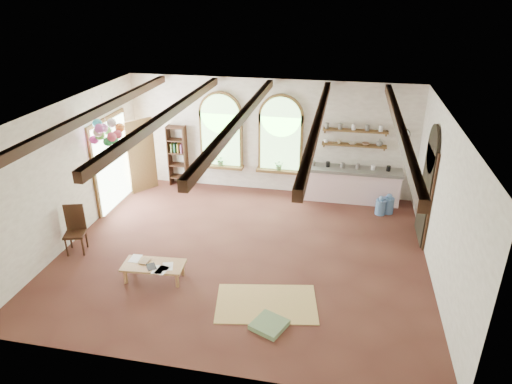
% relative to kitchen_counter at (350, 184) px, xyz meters
% --- Properties ---
extents(floor, '(8.00, 8.00, 0.00)m').
position_rel_kitchen_counter_xyz_m(floor, '(-2.30, -3.20, -0.48)').
color(floor, brown).
rests_on(floor, ground).
extents(ceiling_beams, '(6.20, 6.80, 0.18)m').
position_rel_kitchen_counter_xyz_m(ceiling_beams, '(-2.30, -3.20, 2.62)').
color(ceiling_beams, black).
rests_on(ceiling_beams, ceiling).
extents(window_left, '(1.30, 0.28, 2.20)m').
position_rel_kitchen_counter_xyz_m(window_left, '(-3.70, 0.23, 1.16)').
color(window_left, brown).
rests_on(window_left, floor).
extents(window_right, '(1.30, 0.28, 2.20)m').
position_rel_kitchen_counter_xyz_m(window_right, '(-2.00, 0.23, 1.16)').
color(window_right, brown).
rests_on(window_right, floor).
extents(left_doorway, '(0.10, 1.90, 2.50)m').
position_rel_kitchen_counter_xyz_m(left_doorway, '(-6.25, -1.40, 0.67)').
color(left_doorway, brown).
rests_on(left_doorway, floor).
extents(right_doorway, '(0.10, 1.30, 2.40)m').
position_rel_kitchen_counter_xyz_m(right_doorway, '(1.65, -1.70, 0.62)').
color(right_doorway, black).
rests_on(right_doorway, floor).
extents(kitchen_counter, '(2.68, 0.62, 0.94)m').
position_rel_kitchen_counter_xyz_m(kitchen_counter, '(0.00, 0.00, 0.00)').
color(kitchen_counter, '#FCD6DA').
rests_on(kitchen_counter, floor).
extents(wall_shelf_lower, '(1.70, 0.24, 0.04)m').
position_rel_kitchen_counter_xyz_m(wall_shelf_lower, '(0.00, 0.18, 1.07)').
color(wall_shelf_lower, brown).
rests_on(wall_shelf_lower, wall_back).
extents(wall_shelf_upper, '(1.70, 0.24, 0.04)m').
position_rel_kitchen_counter_xyz_m(wall_shelf_upper, '(0.00, 0.18, 1.47)').
color(wall_shelf_upper, brown).
rests_on(wall_shelf_upper, wall_back).
extents(wall_clock, '(0.32, 0.04, 0.32)m').
position_rel_kitchen_counter_xyz_m(wall_clock, '(1.25, 0.25, 1.42)').
color(wall_clock, black).
rests_on(wall_clock, wall_back).
extents(bookshelf, '(0.53, 0.32, 1.80)m').
position_rel_kitchen_counter_xyz_m(bookshelf, '(-5.00, 0.12, 0.42)').
color(bookshelf, black).
rests_on(bookshelf, floor).
extents(coffee_table, '(1.28, 0.66, 0.35)m').
position_rel_kitchen_counter_xyz_m(coffee_table, '(-3.84, -4.55, -0.16)').
color(coffee_table, tan).
rests_on(coffee_table, floor).
extents(side_chair, '(0.54, 0.54, 1.08)m').
position_rel_kitchen_counter_xyz_m(side_chair, '(-5.96, -3.88, -0.16)').
color(side_chair, black).
rests_on(side_chair, floor).
extents(floor_mat, '(2.06, 1.48, 0.02)m').
position_rel_kitchen_counter_xyz_m(floor_mat, '(-1.47, -4.89, -0.47)').
color(floor_mat, tan).
rests_on(floor_mat, floor).
extents(floor_cushion, '(0.71, 0.71, 0.09)m').
position_rel_kitchen_counter_xyz_m(floor_cushion, '(-1.31, -5.50, -0.43)').
color(floor_cushion, '#68855B').
rests_on(floor_cushion, floor).
extents(water_jug_a, '(0.27, 0.27, 0.52)m').
position_rel_kitchen_counter_xyz_m(water_jug_a, '(0.80, -0.70, -0.25)').
color(water_jug_a, '#527CB1').
rests_on(water_jug_a, floor).
extents(water_jug_b, '(0.28, 0.28, 0.55)m').
position_rel_kitchen_counter_xyz_m(water_jug_b, '(1.00, -0.58, -0.24)').
color(water_jug_b, '#527CB1').
rests_on(water_jug_b, floor).
extents(balloon_cluster, '(0.76, 0.81, 1.14)m').
position_rel_kitchen_counter_xyz_m(balloon_cluster, '(-5.70, -2.40, 1.86)').
color(balloon_cluster, white).
rests_on(balloon_cluster, floor).
extents(table_book, '(0.20, 0.27, 0.02)m').
position_rel_kitchen_counter_xyz_m(table_book, '(-4.14, -4.48, -0.11)').
color(table_book, olive).
rests_on(table_book, coffee_table).
extents(tablet, '(0.29, 0.31, 0.01)m').
position_rel_kitchen_counter_xyz_m(tablet, '(-3.85, -4.64, -0.12)').
color(tablet, black).
rests_on(tablet, coffee_table).
extents(potted_plant_left, '(0.27, 0.23, 0.30)m').
position_rel_kitchen_counter_xyz_m(potted_plant_left, '(-3.70, 0.12, 0.37)').
color(potted_plant_left, '#598C4C').
rests_on(potted_plant_left, window_left).
extents(potted_plant_right, '(0.27, 0.23, 0.30)m').
position_rel_kitchen_counter_xyz_m(potted_plant_right, '(-2.00, 0.12, 0.37)').
color(potted_plant_right, '#598C4C').
rests_on(potted_plant_right, window_right).
extents(shelf_cup_a, '(0.12, 0.10, 0.10)m').
position_rel_kitchen_counter_xyz_m(shelf_cup_a, '(-0.75, 0.18, 1.14)').
color(shelf_cup_a, white).
rests_on(shelf_cup_a, wall_shelf_lower).
extents(shelf_cup_b, '(0.10, 0.10, 0.09)m').
position_rel_kitchen_counter_xyz_m(shelf_cup_b, '(-0.40, 0.18, 1.14)').
color(shelf_cup_b, beige).
rests_on(shelf_cup_b, wall_shelf_lower).
extents(shelf_bowl_a, '(0.22, 0.22, 0.05)m').
position_rel_kitchen_counter_xyz_m(shelf_bowl_a, '(-0.05, 0.18, 1.12)').
color(shelf_bowl_a, beige).
rests_on(shelf_bowl_a, wall_shelf_lower).
extents(shelf_bowl_b, '(0.20, 0.20, 0.06)m').
position_rel_kitchen_counter_xyz_m(shelf_bowl_b, '(0.30, 0.18, 1.12)').
color(shelf_bowl_b, '#8C664C').
rests_on(shelf_bowl_b, wall_shelf_lower).
extents(shelf_vase, '(0.18, 0.18, 0.19)m').
position_rel_kitchen_counter_xyz_m(shelf_vase, '(0.65, 0.18, 1.19)').
color(shelf_vase, slate).
rests_on(shelf_vase, wall_shelf_lower).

